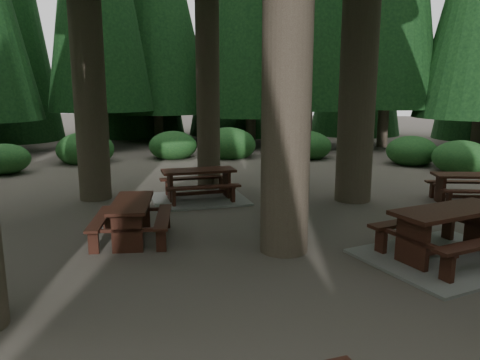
# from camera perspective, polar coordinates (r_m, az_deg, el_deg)

# --- Properties ---
(ground) EXTENTS (80.00, 80.00, 0.00)m
(ground) POSITION_cam_1_polar(r_m,az_deg,el_deg) (8.33, -0.29, -8.77)
(ground) COLOR #504841
(ground) RESTS_ON ground
(picnic_table_a) EXTENTS (3.39, 3.26, 0.89)m
(picnic_table_a) POSITION_cam_1_polar(r_m,az_deg,el_deg) (8.59, 24.03, -6.89)
(picnic_table_a) COLOR gray
(picnic_table_a) RESTS_ON ground
(picnic_table_b) EXTENTS (1.76, 2.02, 0.76)m
(picnic_table_b) POSITION_cam_1_polar(r_m,az_deg,el_deg) (9.04, -13.05, -4.10)
(picnic_table_b) COLOR #34130F
(picnic_table_b) RESTS_ON ground
(picnic_table_c) EXTENTS (2.92, 2.70, 0.79)m
(picnic_table_c) POSITION_cam_1_polar(r_m,az_deg,el_deg) (12.00, -5.03, -1.17)
(picnic_table_c) COLOR gray
(picnic_table_c) RESTS_ON ground
(picnic_table_d) EXTENTS (1.80, 1.50, 0.74)m
(picnic_table_d) POSITION_cam_1_polar(r_m,az_deg,el_deg) (12.88, 26.13, -0.44)
(picnic_table_d) COLOR #34130F
(picnic_table_d) RESTS_ON ground
(shrub_ring) EXTENTS (23.86, 24.64, 1.49)m
(shrub_ring) POSITION_cam_1_polar(r_m,az_deg,el_deg) (8.85, 4.90, -4.85)
(shrub_ring) COLOR #1B4E22
(shrub_ring) RESTS_ON ground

